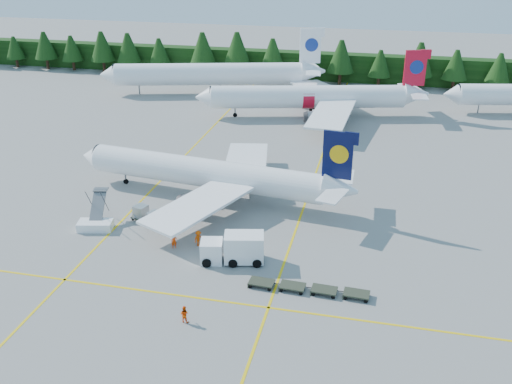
% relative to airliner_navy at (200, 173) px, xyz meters
% --- Properties ---
extents(ground, '(320.00, 320.00, 0.00)m').
position_rel_airliner_navy_xyz_m(ground, '(7.20, -15.38, -3.15)').
color(ground, gray).
rests_on(ground, ground).
extents(taxi_stripe_a, '(0.25, 120.00, 0.01)m').
position_rel_airliner_navy_xyz_m(taxi_stripe_a, '(-6.80, 4.62, -3.15)').
color(taxi_stripe_a, yellow).
rests_on(taxi_stripe_a, ground).
extents(taxi_stripe_b, '(0.25, 120.00, 0.01)m').
position_rel_airliner_navy_xyz_m(taxi_stripe_b, '(13.20, 4.62, -3.15)').
color(taxi_stripe_b, yellow).
rests_on(taxi_stripe_b, ground).
extents(taxi_stripe_cross, '(80.00, 0.25, 0.01)m').
position_rel_airliner_navy_xyz_m(taxi_stripe_cross, '(7.20, -21.38, -3.15)').
color(taxi_stripe_cross, yellow).
rests_on(taxi_stripe_cross, ground).
extents(treeline_hedge, '(220.00, 4.00, 6.00)m').
position_rel_airliner_navy_xyz_m(treeline_hedge, '(7.20, 66.62, -0.15)').
color(treeline_hedge, black).
rests_on(treeline_hedge, ground).
extents(airliner_navy, '(35.97, 29.44, 10.48)m').
position_rel_airliner_navy_xyz_m(airliner_navy, '(0.00, 0.00, 0.00)').
color(airliner_navy, white).
rests_on(airliner_navy, ground).
extents(airliner_red, '(40.06, 32.56, 11.86)m').
position_rel_airliner_navy_xyz_m(airliner_red, '(7.47, 36.99, 0.41)').
color(airliner_red, white).
rests_on(airliner_red, ground).
extents(airliner_far_left, '(44.07, 14.90, 13.08)m').
position_rel_airliner_navy_xyz_m(airliner_far_left, '(-15.27, 48.52, 0.95)').
color(airliner_far_left, white).
rests_on(airliner_far_left, ground).
extents(airstairs, '(4.13, 5.61, 3.41)m').
position_rel_airliner_navy_xyz_m(airstairs, '(-8.80, -11.02, -2.41)').
color(airstairs, white).
rests_on(airstairs, ground).
extents(service_truck, '(6.67, 3.59, 3.06)m').
position_rel_airliner_navy_xyz_m(service_truck, '(8.06, -14.45, -1.64)').
color(service_truck, white).
rests_on(service_truck, ground).
extents(dolly_train, '(11.26, 1.72, 0.14)m').
position_rel_airliner_navy_xyz_m(dolly_train, '(16.28, -18.10, -2.71)').
color(dolly_train, '#2F3526').
rests_on(dolly_train, ground).
extents(uld_pair, '(4.63, 3.29, 1.53)m').
position_rel_airliner_navy_xyz_m(uld_pair, '(-3.51, -8.63, -2.12)').
color(uld_pair, '#2F3526').
rests_on(uld_pair, ground).
extents(crew_a, '(0.70, 0.62, 1.61)m').
position_rel_airliner_navy_xyz_m(crew_a, '(1.34, -13.26, -2.34)').
color(crew_a, '#EE3D05').
rests_on(crew_a, ground).
extents(crew_b, '(0.81, 0.66, 1.58)m').
position_rel_airliner_navy_xyz_m(crew_b, '(6.62, -24.94, -2.36)').
color(crew_b, '#FF4C05').
rests_on(crew_b, ground).
extents(crew_c, '(0.77, 0.87, 1.75)m').
position_rel_airliner_navy_xyz_m(crew_c, '(3.70, -12.21, -2.27)').
color(crew_c, '#DB4504').
rests_on(crew_c, ground).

